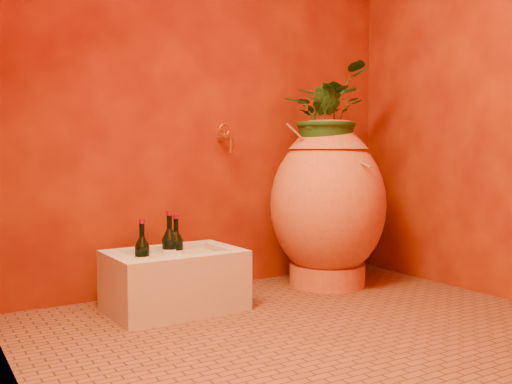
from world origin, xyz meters
TOP-DOWN VIEW (x-y plane):
  - floor at (0.00, 0.00)m, footprint 2.50×2.50m
  - wall_back at (0.00, 1.00)m, footprint 2.50×0.02m
  - wall_left at (-1.25, 0.00)m, footprint 0.02×2.00m
  - wall_right at (1.25, 0.00)m, footprint 0.02×2.00m
  - amphora at (0.61, 0.65)m, footprint 0.93×0.93m
  - stone_basin at (-0.40, 0.62)m, footprint 0.68×0.47m
  - wine_bottle_a at (-0.36, 0.69)m, footprint 0.08×0.08m
  - wine_bottle_b at (-0.40, 0.69)m, footprint 0.08×0.08m
  - wine_bottle_c at (-0.58, 0.62)m, footprint 0.08×0.08m
  - wall_tap at (0.05, 0.91)m, footprint 0.08×0.16m
  - plant_main at (0.61, 0.67)m, footprint 0.70×0.68m
  - plant_side at (0.53, 0.61)m, footprint 0.29×0.29m

SIDE VIEW (x-z plane):
  - floor at x=0.00m, z-range 0.00..0.00m
  - stone_basin at x=-0.40m, z-range -0.01..0.30m
  - wine_bottle_c at x=-0.58m, z-range 0.13..0.44m
  - wine_bottle_a at x=-0.36m, z-range 0.13..0.44m
  - wine_bottle_b at x=-0.40m, z-range 0.12..0.46m
  - amphora at x=0.61m, z-range 0.00..1.00m
  - wall_tap at x=0.05m, z-range 0.81..0.99m
  - plant_side at x=0.53m, z-range 0.80..1.21m
  - plant_main at x=0.61m, z-range 0.74..1.34m
  - wall_back at x=0.00m, z-range 0.00..2.50m
  - wall_left at x=-1.25m, z-range 0.00..2.50m
  - wall_right at x=1.25m, z-range 0.00..2.50m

